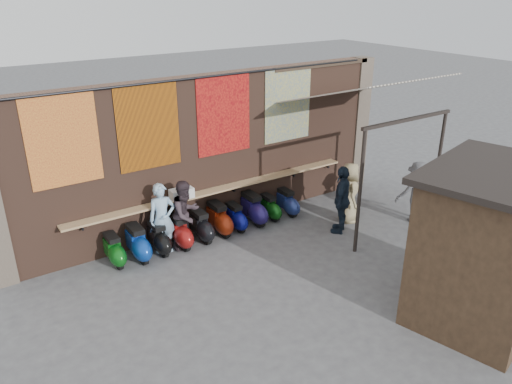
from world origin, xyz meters
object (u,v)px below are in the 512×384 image
scooter_stool_5 (219,219)px  shelf_box (182,194)px  scooter_stool_0 (114,250)px  scooter_stool_7 (253,209)px  scooter_stool_1 (138,244)px  diner_left (162,218)px  scooter_stool_3 (180,232)px  diner_right (186,214)px  scooter_stool_9 (287,203)px  scooter_stool_6 (235,217)px  shopper_grey (417,192)px  shopper_tan (349,193)px  scooter_stool_4 (201,226)px  scooter_stool_8 (270,207)px  shopper_navy (342,199)px  scooter_stool_2 (159,239)px  market_stall (487,249)px

scooter_stool_5 → shelf_box: bearing=163.4°
scooter_stool_0 → scooter_stool_7: 3.83m
scooter_stool_1 → diner_left: 0.81m
scooter_stool_3 → diner_right: bearing=-23.4°
scooter_stool_5 → scooter_stool_9: scooter_stool_5 is taller
scooter_stool_6 → diner_right: size_ratio=0.43×
diner_left → scooter_stool_3: bearing=10.6°
shopper_grey → shelf_box: bearing=7.8°
scooter_stool_0 → scooter_stool_3: bearing=-2.4°
scooter_stool_9 → scooter_stool_0: bearing=179.4°
scooter_stool_1 → shopper_tan: size_ratio=0.52×
scooter_stool_4 → diner_right: (-0.43, -0.07, 0.48)m
scooter_stool_3 → shopper_grey: (5.95, -2.25, 0.45)m
scooter_stool_3 → shopper_grey: bearing=-20.7°
diner_right → scooter_stool_8: bearing=-17.7°
scooter_stool_5 → scooter_stool_8: 1.60m
scooter_stool_4 → scooter_stool_6: bearing=1.2°
scooter_stool_3 → shopper_navy: shopper_navy is taller
diner_left → scooter_stool_7: bearing=14.3°
scooter_stool_4 → scooter_stool_9: 2.72m
scooter_stool_0 → scooter_stool_6: 3.25m
scooter_stool_7 → shopper_grey: 4.42m
scooter_stool_7 → scooter_stool_9: bearing=-2.6°
diner_right → shopper_navy: (3.69, -1.51, 0.04)m
scooter_stool_7 → shopper_navy: shopper_navy is taller
shelf_box → scooter_stool_4: shelf_box is taller
scooter_stool_1 → shopper_navy: size_ratio=0.48×
scooter_stool_9 → diner_right: 3.19m
scooter_stool_3 → scooter_stool_9: (3.31, 0.01, -0.04)m
shopper_grey → shopper_tan: size_ratio=1.02×
diner_left → shopper_tan: (4.86, -1.25, -0.04)m
diner_right → shopper_grey: diner_right is taller
scooter_stool_4 → diner_left: (-1.00, 0.02, 0.48)m
scooter_stool_2 → scooter_stool_6: (2.17, 0.02, -0.03)m
shopper_grey → scooter_stool_1: bearing=14.5°
scooter_stool_6 → market_stall: (2.03, -5.71, 1.10)m
shelf_box → diner_left: diner_left is taller
diner_right → market_stall: (3.49, -5.62, 0.59)m
scooter_stool_8 → scooter_stool_9: 0.57m
scooter_stool_1 → diner_right: (1.24, -0.06, 0.45)m
scooter_stool_8 → market_stall: size_ratio=0.25×
scooter_stool_1 → market_stall: (4.73, -5.68, 1.04)m
scooter_stool_1 → shopper_tan: (5.53, -1.23, 0.42)m
scooter_stool_3 → scooter_stool_2: bearing=179.3°
scooter_stool_3 → scooter_stool_6: (1.62, 0.03, -0.05)m
scooter_stool_3 → diner_right: diner_right is taller
shelf_box → scooter_stool_0: 2.10m
scooter_stool_7 → scooter_stool_8: size_ratio=1.24×
shopper_grey → scooter_stool_4: bearing=9.4°
scooter_stool_5 → scooter_stool_6: size_ratio=1.18×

